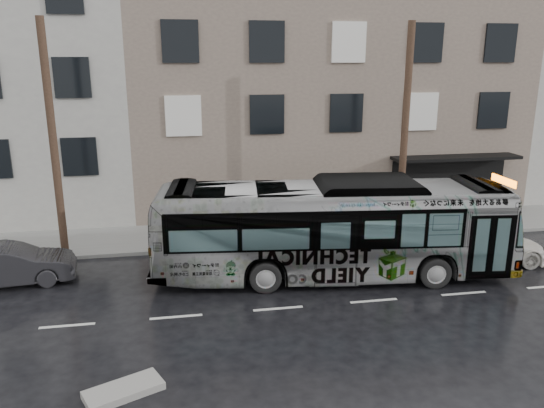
% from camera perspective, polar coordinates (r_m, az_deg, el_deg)
% --- Properties ---
extents(ground, '(120.00, 120.00, 0.00)m').
position_cam_1_polar(ground, '(19.41, -0.73, -7.94)').
color(ground, black).
rests_on(ground, ground).
extents(sidewalk, '(90.00, 3.60, 0.15)m').
position_cam_1_polar(sidewalk, '(23.92, -2.66, -3.18)').
color(sidewalk, gray).
rests_on(sidewalk, ground).
extents(building_taupe, '(20.00, 12.00, 11.00)m').
position_cam_1_polar(building_taupe, '(31.38, 4.56, 11.35)').
color(building_taupe, gray).
rests_on(building_taupe, ground).
extents(utility_pole_front, '(0.30, 0.30, 9.00)m').
position_cam_1_polar(utility_pole_front, '(23.10, 14.08, 7.38)').
color(utility_pole_front, '#493224').
rests_on(utility_pole_front, sidewalk).
extents(utility_pole_rear, '(0.30, 0.30, 9.00)m').
position_cam_1_polar(utility_pole_rear, '(21.61, -22.46, 6.15)').
color(utility_pole_rear, '#493224').
rests_on(utility_pole_rear, sidewalk).
extents(sign_post, '(0.06, 0.06, 2.40)m').
position_cam_1_polar(sign_post, '(24.22, 15.95, -0.39)').
color(sign_post, slate).
rests_on(sign_post, sidewalk).
extents(bus, '(13.08, 4.41, 3.57)m').
position_cam_1_polar(bus, '(19.13, 6.50, -2.67)').
color(bus, '#B2B2B2').
rests_on(bus, ground).
extents(white_sedan, '(5.03, 2.51, 1.40)m').
position_cam_1_polar(white_sedan, '(22.17, 21.69, -4.11)').
color(white_sedan, silver).
rests_on(white_sedan, ground).
extents(dark_sedan, '(4.51, 2.03, 1.44)m').
position_cam_1_polar(dark_sedan, '(20.76, -26.41, -5.91)').
color(dark_sedan, black).
rests_on(dark_sedan, ground).
extents(slush_pile, '(1.97, 1.47, 0.18)m').
position_cam_1_polar(slush_pile, '(13.77, -15.66, -18.74)').
color(slush_pile, gray).
rests_on(slush_pile, ground).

